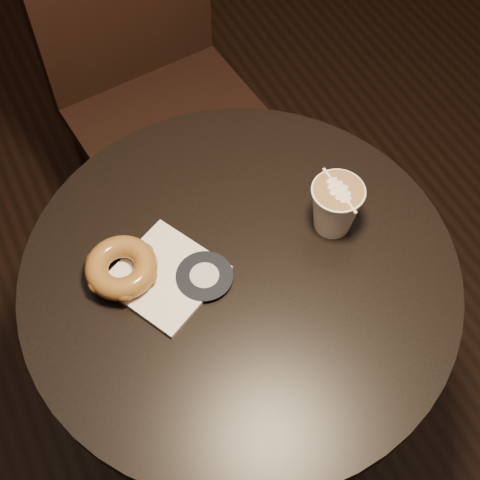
# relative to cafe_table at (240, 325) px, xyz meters

# --- Properties ---
(cafe_table) EXTENTS (0.70, 0.70, 0.75)m
(cafe_table) POSITION_rel_cafe_table_xyz_m (0.00, 0.00, 0.00)
(cafe_table) COLOR black
(cafe_table) RESTS_ON ground
(chair) EXTENTS (0.46, 0.46, 1.07)m
(chair) POSITION_rel_cafe_table_xyz_m (0.10, 0.66, 0.05)
(chair) COLOR black
(chair) RESTS_ON ground
(pastry_bag) EXTENTS (0.20, 0.20, 0.01)m
(pastry_bag) POSITION_rel_cafe_table_xyz_m (-0.11, 0.04, 0.20)
(pastry_bag) COLOR white
(pastry_bag) RESTS_ON cafe_table
(doughnut) EXTENTS (0.11, 0.11, 0.04)m
(doughnut) POSITION_rel_cafe_table_xyz_m (-0.17, 0.07, 0.23)
(doughnut) COLOR brown
(doughnut) RESTS_ON pastry_bag
(latte_cup) EXTENTS (0.09, 0.09, 0.09)m
(latte_cup) POSITION_rel_cafe_table_xyz_m (0.17, 0.01, 0.25)
(latte_cup) COLOR white
(latte_cup) RESTS_ON cafe_table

